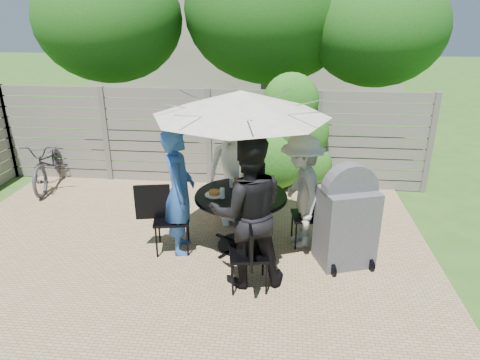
# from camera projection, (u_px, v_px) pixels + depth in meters

# --- Properties ---
(backyard_envelope) EXTENTS (60.00, 60.00, 5.00)m
(backyard_envelope) POSITION_uv_depth(u_px,v_px,m) (248.00, 29.00, 14.13)
(backyard_envelope) COLOR #30541A
(backyard_envelope) RESTS_ON ground
(patio_table) EXTENTS (1.46, 1.46, 0.82)m
(patio_table) POSITION_uv_depth(u_px,v_px,m) (241.00, 211.00, 5.90)
(patio_table) COLOR black
(patio_table) RESTS_ON ground
(umbrella) EXTENTS (2.69, 2.69, 2.22)m
(umbrella) POSITION_uv_depth(u_px,v_px,m) (241.00, 103.00, 5.35)
(umbrella) COLOR silver
(umbrella) RESTS_ON ground
(chair_back) EXTENTS (0.51, 0.70, 0.94)m
(chair_back) POSITION_uv_depth(u_px,v_px,m) (235.00, 201.00, 6.90)
(chair_back) COLOR black
(chair_back) RESTS_ON ground
(person_back) EXTENTS (0.95, 0.72, 1.76)m
(person_back) POSITION_uv_depth(u_px,v_px,m) (236.00, 169.00, 6.55)
(person_back) COLOR white
(person_back) RESTS_ON ground
(chair_left) EXTENTS (0.75, 0.56, 1.00)m
(chair_left) POSITION_uv_depth(u_px,v_px,m) (171.00, 231.00, 5.91)
(chair_left) COLOR black
(chair_left) RESTS_ON ground
(person_left) EXTENTS (0.54, 0.71, 1.76)m
(person_left) POSITION_uv_depth(u_px,v_px,m) (179.00, 192.00, 5.71)
(person_left) COLOR #2651A7
(person_left) RESTS_ON ground
(chair_front) EXTENTS (0.52, 0.71, 0.94)m
(chair_front) POSITION_uv_depth(u_px,v_px,m) (249.00, 267.00, 5.11)
(chair_front) COLOR black
(chair_front) RESTS_ON ground
(person_front) EXTENTS (1.03, 0.88, 1.88)m
(person_front) POSITION_uv_depth(u_px,v_px,m) (248.00, 213.00, 4.99)
(person_front) COLOR black
(person_front) RESTS_ON ground
(chair_right) EXTENTS (0.67, 0.48, 0.90)m
(chair_right) POSITION_uv_depth(u_px,v_px,m) (308.00, 227.00, 6.09)
(chair_right) COLOR black
(chair_right) RESTS_ON ground
(person_right) EXTENTS (0.80, 1.16, 1.64)m
(person_right) POSITION_uv_depth(u_px,v_px,m) (301.00, 192.00, 5.88)
(person_right) COLOR #B4B4AF
(person_right) RESTS_ON ground
(plate_back) EXTENTS (0.26, 0.26, 0.06)m
(plate_back) POSITION_uv_depth(u_px,v_px,m) (238.00, 183.00, 6.13)
(plate_back) COLOR white
(plate_back) RESTS_ON patio_table
(plate_left) EXTENTS (0.26, 0.26, 0.06)m
(plate_left) POSITION_uv_depth(u_px,v_px,m) (214.00, 194.00, 5.77)
(plate_left) COLOR white
(plate_left) RESTS_ON patio_table
(plate_front) EXTENTS (0.26, 0.26, 0.06)m
(plate_front) POSITION_uv_depth(u_px,v_px,m) (244.00, 204.00, 5.46)
(plate_front) COLOR white
(plate_front) RESTS_ON patio_table
(plate_right) EXTENTS (0.26, 0.26, 0.06)m
(plate_right) POSITION_uv_depth(u_px,v_px,m) (267.00, 192.00, 5.83)
(plate_right) COLOR white
(plate_right) RESTS_ON patio_table
(glass_back) EXTENTS (0.07, 0.07, 0.14)m
(glass_back) POSITION_uv_depth(u_px,v_px,m) (232.00, 183.00, 6.01)
(glass_back) COLOR silver
(glass_back) RESTS_ON patio_table
(glass_left) EXTENTS (0.07, 0.07, 0.14)m
(glass_left) POSITION_uv_depth(u_px,v_px,m) (222.00, 193.00, 5.66)
(glass_left) COLOR silver
(glass_left) RESTS_ON patio_table
(glass_right) EXTENTS (0.07, 0.07, 0.14)m
(glass_right) POSITION_uv_depth(u_px,v_px,m) (259.00, 186.00, 5.90)
(glass_right) COLOR silver
(glass_right) RESTS_ON patio_table
(syrup_jug) EXTENTS (0.09, 0.09, 0.16)m
(syrup_jug) POSITION_uv_depth(u_px,v_px,m) (236.00, 188.00, 5.82)
(syrup_jug) COLOR #59280C
(syrup_jug) RESTS_ON patio_table
(coffee_cup) EXTENTS (0.08, 0.08, 0.12)m
(coffee_cup) POSITION_uv_depth(u_px,v_px,m) (246.00, 184.00, 6.00)
(coffee_cup) COLOR #C6B293
(coffee_cup) RESTS_ON patio_table
(bicycle) EXTENTS (0.92, 1.85, 0.93)m
(bicycle) POSITION_uv_depth(u_px,v_px,m) (51.00, 163.00, 8.09)
(bicycle) COLOR #333338
(bicycle) RESTS_ON ground
(bbq_grill) EXTENTS (0.81, 0.71, 1.40)m
(bbq_grill) POSITION_uv_depth(u_px,v_px,m) (346.00, 220.00, 5.49)
(bbq_grill) COLOR #545459
(bbq_grill) RESTS_ON ground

